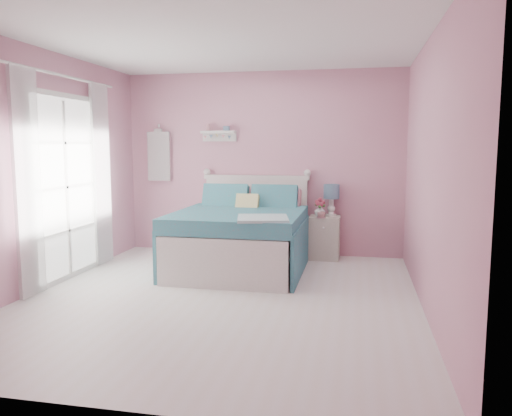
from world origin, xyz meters
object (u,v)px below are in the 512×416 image
(table_lamp, at_px, (331,194))
(vase, at_px, (320,211))
(bed, at_px, (242,238))
(teacup, at_px, (321,215))
(nightstand, at_px, (324,237))

(table_lamp, relative_size, vase, 2.82)
(bed, distance_m, teacup, 1.16)
(nightstand, bearing_deg, vase, -169.53)
(bed, xyz_separation_m, vase, (0.93, 0.75, 0.27))
(nightstand, xyz_separation_m, vase, (-0.07, -0.01, 0.37))
(bed, height_order, teacup, bed)
(table_lamp, relative_size, teacup, 4.21)
(table_lamp, distance_m, vase, 0.29)
(bed, height_order, vase, bed)
(nightstand, height_order, table_lamp, table_lamp)
(bed, bearing_deg, vase, 39.10)
(bed, xyz_separation_m, teacup, (0.96, 0.61, 0.24))
(nightstand, xyz_separation_m, table_lamp, (0.08, 0.10, 0.60))
(nightstand, bearing_deg, table_lamp, 52.09)
(vase, height_order, teacup, vase)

